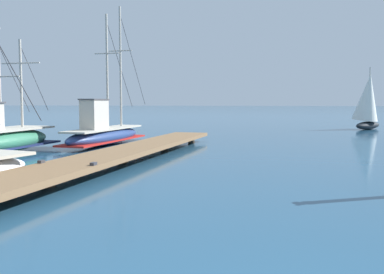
{
  "coord_description": "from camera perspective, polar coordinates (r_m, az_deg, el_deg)",
  "views": [
    {
      "loc": [
        -0.69,
        -2.3,
        2.15
      ],
      "look_at": [
        -2.3,
        6.65,
        1.4
      ],
      "focal_mm": 40.61,
      "sensor_mm": 36.0,
      "label": 1
    }
  ],
  "objects": [
    {
      "name": "floating_dock",
      "position": [
        15.36,
        -9.12,
        -2.02
      ],
      "size": [
        3.48,
        18.02,
        0.53
      ],
      "color": "brown",
      "rests_on": "ground"
    },
    {
      "name": "fishing_boat_3",
      "position": [
        21.66,
        -11.52,
        0.61
      ],
      "size": [
        2.19,
        8.54,
        7.07
      ],
      "color": "navy",
      "rests_on": "ground"
    },
    {
      "name": "distant_sailboat",
      "position": [
        35.6,
        22.07,
        4.3
      ],
      "size": [
        3.03,
        3.78,
        4.72
      ],
      "color": "black",
      "rests_on": "ground"
    }
  ]
}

